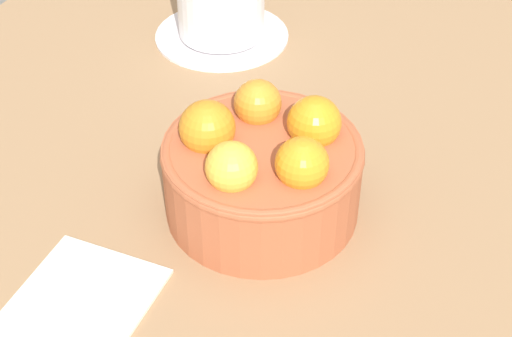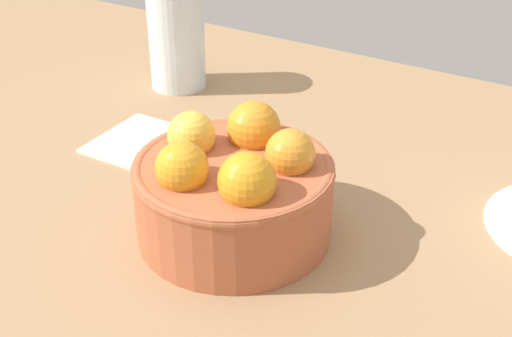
# 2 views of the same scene
# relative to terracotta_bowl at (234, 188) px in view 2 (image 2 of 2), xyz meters

# --- Properties ---
(ground_plane) EXTENTS (1.38, 0.81, 0.04)m
(ground_plane) POSITION_rel_terracotta_bowl_xyz_m (-0.00, -0.00, -0.06)
(ground_plane) COLOR #997551
(terracotta_bowl) EXTENTS (0.15, 0.15, 0.09)m
(terracotta_bowl) POSITION_rel_terracotta_bowl_xyz_m (0.00, 0.00, 0.00)
(terracotta_bowl) COLOR #AD5938
(terracotta_bowl) RESTS_ON ground_plane
(water_glass) EXTENTS (0.06, 0.06, 0.11)m
(water_glass) POSITION_rel_terracotta_bowl_xyz_m (-0.21, 0.21, 0.01)
(water_glass) COLOR silver
(water_glass) RESTS_ON ground_plane
(folded_napkin) EXTENTS (0.11, 0.09, 0.01)m
(folded_napkin) POSITION_rel_terracotta_bowl_xyz_m (-0.14, 0.08, -0.04)
(folded_napkin) COLOR white
(folded_napkin) RESTS_ON ground_plane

